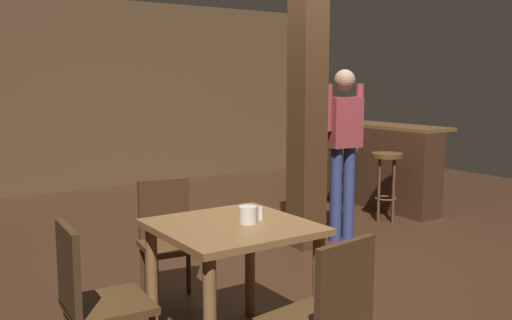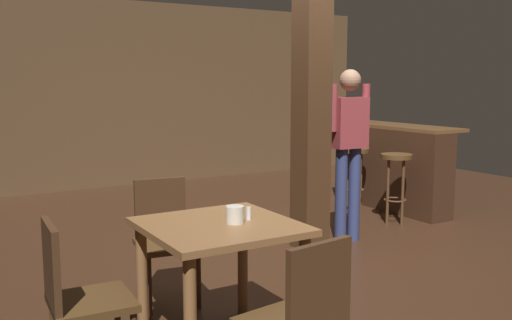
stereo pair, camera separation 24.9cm
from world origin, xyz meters
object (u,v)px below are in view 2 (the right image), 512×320
object	(u,v)px
chair_west	(76,294)
bar_stool_mid	(354,163)
dining_table	(220,247)
napkin_cup	(235,215)
salt_shaker	(249,213)
chair_north	(165,234)
bar_stool_near	(396,171)
chair_south	(301,318)
standing_person	(349,143)
bar_stool_far	(317,158)
bar_counter	(391,166)

from	to	relation	value
chair_west	bar_stool_mid	world-z (taller)	chair_west
dining_table	chair_west	distance (m)	0.86
napkin_cup	salt_shaker	world-z (taller)	napkin_cup
chair_north	bar_stool_near	distance (m)	3.23
chair_south	standing_person	distance (m)	3.19
chair_south	bar_stool_mid	bearing A→B (deg)	46.29
chair_north	standing_person	xyz separation A→B (m)	(2.18, 0.55, 0.50)
bar_stool_far	chair_west	bearing A→B (deg)	-142.11
chair_south	standing_person	world-z (taller)	standing_person
standing_person	bar_stool_far	distance (m)	1.78
dining_table	bar_stool_far	distance (m)	4.17
salt_shaker	bar_stool_near	distance (m)	3.39
dining_table	salt_shaker	world-z (taller)	salt_shaker
salt_shaker	bar_stool_near	bearing A→B (deg)	30.28
bar_stool_near	napkin_cup	bearing A→B (deg)	-150.20
dining_table	standing_person	xyz separation A→B (m)	(2.17, 1.40, 0.37)
napkin_cup	salt_shaker	xyz separation A→B (m)	(0.11, 0.03, -0.01)
napkin_cup	bar_stool_mid	distance (m)	3.92
chair_north	bar_stool_far	size ratio (longest dim) A/B	1.11
chair_north	salt_shaker	distance (m)	0.94
bar_stool_mid	bar_stool_far	distance (m)	0.55
chair_south	bar_stool_far	world-z (taller)	chair_south
chair_north	bar_counter	xyz separation A→B (m)	(3.61, 1.42, 0.03)
napkin_cup	bar_stool_near	world-z (taller)	napkin_cup
chair_north	bar_stool_mid	size ratio (longest dim) A/B	1.14
salt_shaker	bar_stool_far	bearing A→B (deg)	46.99
bar_stool_mid	chair_south	bearing A→B (deg)	-133.71
napkin_cup	chair_south	bearing A→B (deg)	-96.91
napkin_cup	salt_shaker	size ratio (longest dim) A/B	1.38
chair_south	chair_north	distance (m)	1.72
standing_person	chair_south	bearing A→B (deg)	-133.98
bar_stool_near	standing_person	bearing A→B (deg)	-162.89
chair_west	chair_north	bearing A→B (deg)	45.84
chair_west	salt_shaker	xyz separation A→B (m)	(1.04, -0.00, 0.31)
dining_table	bar_stool_mid	bearing A→B (deg)	37.82
chair_south	bar_stool_near	xyz separation A→B (m)	(3.13, 2.56, 0.09)
bar_stool_near	chair_north	bearing A→B (deg)	-164.95
chair_south	napkin_cup	xyz separation A→B (m)	(0.10, 0.82, 0.32)
napkin_cup	standing_person	size ratio (longest dim) A/B	0.06
chair_north	bar_counter	world-z (taller)	bar_counter
chair_west	standing_person	xyz separation A→B (m)	(3.02, 1.41, 0.50)
bar_counter	chair_south	bearing A→B (deg)	-139.11
dining_table	bar_stool_mid	size ratio (longest dim) A/B	1.10
dining_table	bar_stool_far	world-z (taller)	bar_stool_far
dining_table	chair_south	world-z (taller)	chair_south
chair_west	bar_counter	bearing A→B (deg)	27.15
bar_stool_near	bar_stool_mid	distance (m)	0.73
salt_shaker	standing_person	size ratio (longest dim) A/B	0.05
bar_stool_near	bar_stool_mid	bearing A→B (deg)	89.11
chair_west	bar_stool_near	xyz separation A→B (m)	(3.96, 1.70, 0.09)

